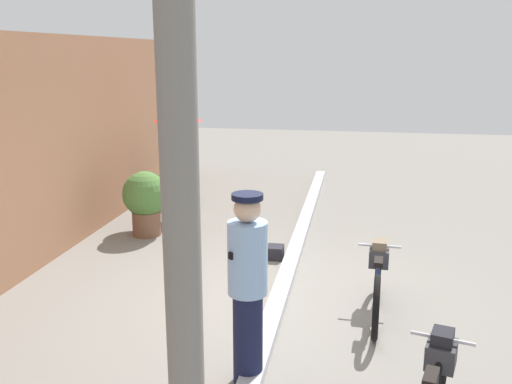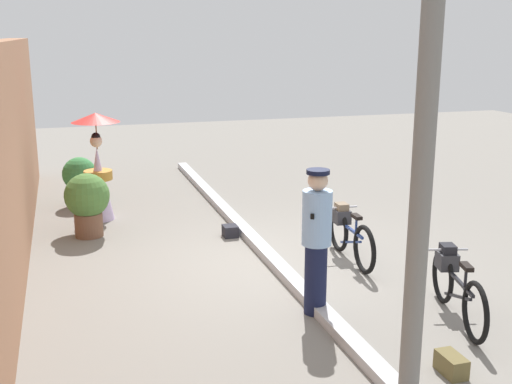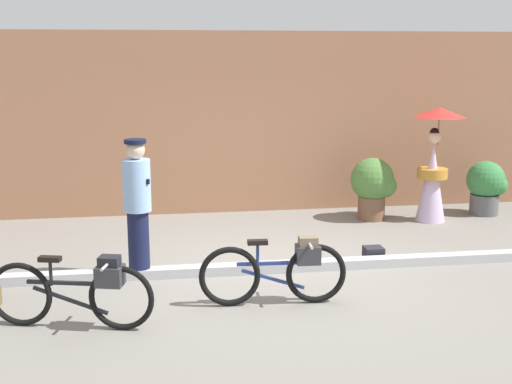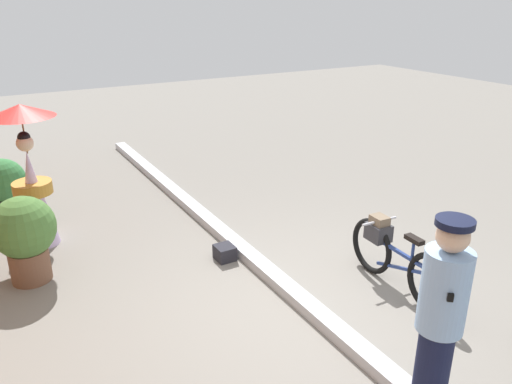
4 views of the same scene
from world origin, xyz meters
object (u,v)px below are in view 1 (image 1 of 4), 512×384
object	(u,v)px
bicycle_far_side	(378,281)
person_officer	(248,285)
potted_plant_by_door	(147,199)
utility_pole	(179,153)
backpack_on_pavement	(276,252)
person_with_parasol	(178,166)
potted_plant_small	(183,177)

from	to	relation	value
bicycle_far_side	person_officer	world-z (taller)	person_officer
potted_plant_by_door	utility_pole	xyz separation A→B (m)	(-5.78, -2.46, 1.81)
backpack_on_pavement	utility_pole	size ratio (longest dim) A/B	0.05
person_officer	person_with_parasol	xyz separation A→B (m)	(4.73, 2.15, 0.03)
person_with_parasol	potted_plant_small	size ratio (longest dim) A/B	2.02
bicycle_far_side	potted_plant_small	distance (m)	5.58
person_with_parasol	potted_plant_by_door	size ratio (longest dim) A/B	1.81
person_with_parasol	potted_plant_by_door	bearing A→B (deg)	166.20
person_officer	potted_plant_by_door	bearing A→B (deg)	32.07
person_officer	potted_plant_small	bearing A→B (deg)	22.65
bicycle_far_side	utility_pole	distance (m)	4.19
utility_pole	backpack_on_pavement	bearing A→B (deg)	3.27
bicycle_far_side	potted_plant_small	world-z (taller)	potted_plant_small
potted_plant_by_door	potted_plant_small	size ratio (longest dim) A/B	1.12
backpack_on_pavement	utility_pole	distance (m)	5.57
person_with_parasol	backpack_on_pavement	world-z (taller)	person_with_parasol
person_officer	potted_plant_small	size ratio (longest dim) A/B	1.86
bicycle_far_side	potted_plant_by_door	distance (m)	4.19
bicycle_far_side	utility_pole	bearing A→B (deg)	163.15
person_officer	person_with_parasol	bearing A→B (deg)	24.46
bicycle_far_side	backpack_on_pavement	bearing A→B (deg)	41.47
person_with_parasol	backpack_on_pavement	size ratio (longest dim) A/B	7.51
person_with_parasol	potted_plant_by_door	world-z (taller)	person_with_parasol
potted_plant_small	person_with_parasol	bearing A→B (deg)	-165.61
person_with_parasol	utility_pole	distance (m)	7.21
utility_pole	potted_plant_small	bearing A→B (deg)	17.84
backpack_on_pavement	bicycle_far_side	bearing A→B (deg)	-138.53
utility_pole	bicycle_far_side	bearing A→B (deg)	-16.85
bicycle_far_side	potted_plant_small	bearing A→B (deg)	39.93
potted_plant_by_door	potted_plant_small	xyz separation A→B (m)	(2.03, 0.05, -0.09)
bicycle_far_side	person_with_parasol	size ratio (longest dim) A/B	0.87
bicycle_far_side	utility_pole	size ratio (longest dim) A/B	0.34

